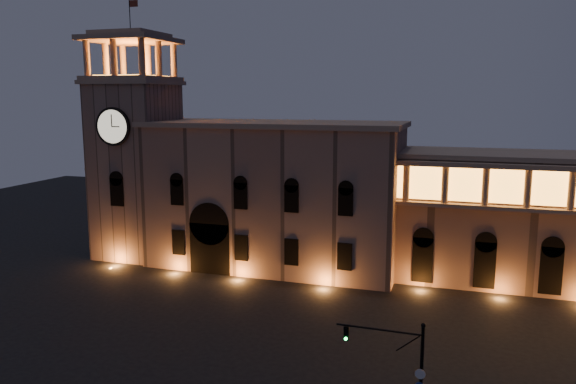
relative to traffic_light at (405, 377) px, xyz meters
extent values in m
plane|color=black|center=(-17.08, 9.69, -3.94)|extent=(160.00, 160.00, 0.00)
cube|color=#916F5F|center=(-19.08, 31.69, 4.56)|extent=(30.00, 12.00, 17.00)
cube|color=tan|center=(-19.08, 31.69, 13.36)|extent=(30.80, 12.80, 0.60)
cube|color=black|center=(-25.08, 26.29, -0.94)|extent=(5.00, 1.40, 6.00)
cylinder|color=black|center=(-25.08, 26.29, 2.06)|extent=(5.00, 1.40, 5.00)
cube|color=orange|center=(-25.08, 26.09, -1.14)|extent=(4.20, 0.20, 5.00)
cube|color=#916F5F|center=(-37.58, 30.69, 7.06)|extent=(9.00, 9.00, 22.00)
cube|color=tan|center=(-37.58, 30.69, 18.31)|extent=(9.80, 9.80, 0.50)
cylinder|color=black|center=(-37.58, 26.01, 13.06)|extent=(4.60, 0.35, 4.60)
cylinder|color=beige|center=(-37.58, 25.87, 13.06)|extent=(4.00, 0.12, 4.00)
cube|color=tan|center=(-37.58, 30.69, 18.81)|extent=(9.40, 9.40, 0.50)
cube|color=orange|center=(-37.58, 30.69, 19.11)|extent=(6.80, 6.80, 0.15)
cylinder|color=tan|center=(-41.38, 26.89, 21.16)|extent=(0.76, 0.76, 4.20)
cylinder|color=tan|center=(-37.58, 26.89, 21.16)|extent=(0.76, 0.76, 4.20)
cylinder|color=tan|center=(-33.78, 26.89, 21.16)|extent=(0.76, 0.76, 4.20)
cylinder|color=tan|center=(-41.38, 34.49, 21.16)|extent=(0.76, 0.76, 4.20)
cylinder|color=tan|center=(-37.58, 34.49, 21.16)|extent=(0.76, 0.76, 4.20)
cylinder|color=tan|center=(-33.78, 34.49, 21.16)|extent=(0.76, 0.76, 4.20)
cylinder|color=tan|center=(-41.38, 30.69, 21.16)|extent=(0.76, 0.76, 4.20)
cylinder|color=tan|center=(-33.78, 30.69, 21.16)|extent=(0.76, 0.76, 4.20)
cube|color=tan|center=(-37.58, 30.69, 23.56)|extent=(9.80, 9.80, 0.60)
cube|color=tan|center=(-37.58, 30.69, 24.16)|extent=(7.50, 7.50, 0.60)
cylinder|color=black|center=(-37.58, 30.69, 26.46)|extent=(0.10, 0.10, 4.00)
plane|color=maroon|center=(-36.98, 30.69, 27.86)|extent=(1.20, 0.00, 1.20)
cylinder|color=tan|center=(-3.08, 28.19, 7.56)|extent=(0.70, 0.70, 4.00)
cylinder|color=tan|center=(0.92, 28.19, 7.56)|extent=(0.70, 0.70, 4.00)
cylinder|color=tan|center=(4.92, 28.19, 7.56)|extent=(0.70, 0.70, 4.00)
cylinder|color=tan|center=(8.92, 28.19, 7.56)|extent=(0.70, 0.70, 4.00)
cylinder|color=tan|center=(12.92, 28.19, 7.56)|extent=(0.70, 0.70, 4.00)
cylinder|color=black|center=(0.92, -0.01, -0.31)|extent=(0.21, 0.21, 7.25)
sphere|color=black|center=(0.92, -0.01, 3.41)|extent=(0.29, 0.29, 0.29)
cylinder|color=black|center=(-1.67, 0.04, 2.79)|extent=(5.18, 0.23, 0.12)
cube|color=black|center=(-3.64, 0.08, 2.28)|extent=(0.32, 0.30, 0.88)
cylinder|color=#0CE53F|center=(-3.64, -0.08, 1.99)|extent=(0.19, 0.09, 0.19)
cylinder|color=silver|center=(0.87, -0.15, 0.41)|extent=(0.62, 0.05, 0.62)
camera|label=1|loc=(2.72, -31.89, 16.57)|focal=35.00mm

